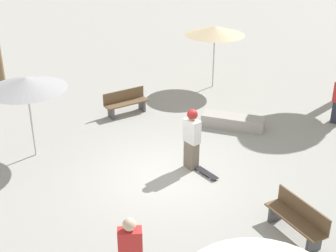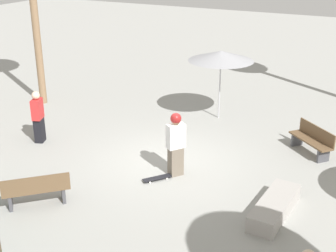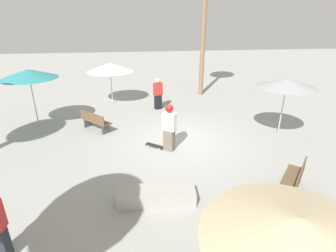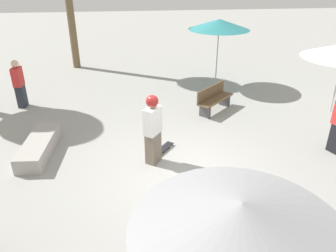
# 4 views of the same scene
# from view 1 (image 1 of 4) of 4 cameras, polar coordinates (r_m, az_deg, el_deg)

# --- Properties ---
(ground_plane) EXTENTS (60.00, 60.00, 0.00)m
(ground_plane) POSITION_cam_1_polar(r_m,az_deg,el_deg) (13.05, -0.24, -6.01)
(ground_plane) COLOR #9E9E99
(skater_main) EXTENTS (0.49, 0.54, 1.80)m
(skater_main) POSITION_cam_1_polar(r_m,az_deg,el_deg) (12.97, 2.92, -1.33)
(skater_main) COLOR #726656
(skater_main) RESTS_ON ground_plane
(skateboard) EXTENTS (0.65, 0.75, 0.07)m
(skateboard) POSITION_cam_1_polar(r_m,az_deg,el_deg) (13.07, 4.73, -5.74)
(skateboard) COLOR black
(skateboard) RESTS_ON ground_plane
(concrete_ledge) EXTENTS (0.77, 2.11, 0.40)m
(concrete_ledge) POSITION_cam_1_polar(r_m,az_deg,el_deg) (15.82, 7.94, 0.54)
(concrete_ledge) COLOR #A8A39E
(concrete_ledge) RESTS_ON ground_plane
(bench_near) EXTENTS (1.49, 1.39, 0.85)m
(bench_near) POSITION_cam_1_polar(r_m,az_deg,el_deg) (16.67, -5.17, 2.88)
(bench_near) COLOR #47474C
(bench_near) RESTS_ON ground_plane
(bench_far) EXTENTS (1.46, 1.43, 0.85)m
(bench_far) POSITION_cam_1_polar(r_m,az_deg,el_deg) (11.08, 15.46, -10.86)
(bench_far) COLOR #47474C
(bench_far) RESTS_ON ground_plane
(shade_umbrella_tan) EXTENTS (2.35, 2.35, 2.50)m
(shade_umbrella_tan) POSITION_cam_1_polar(r_m,az_deg,el_deg) (18.68, 5.74, 11.50)
(shade_umbrella_tan) COLOR #B7B7BC
(shade_umbrella_tan) RESTS_ON ground_plane
(shade_umbrella_grey) EXTENTS (2.28, 2.28, 2.45)m
(shade_umbrella_grey) POSITION_cam_1_polar(r_m,az_deg,el_deg) (13.68, -16.92, 5.00)
(shade_umbrella_grey) COLOR #B7B7BC
(shade_umbrella_grey) RESTS_ON ground_plane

